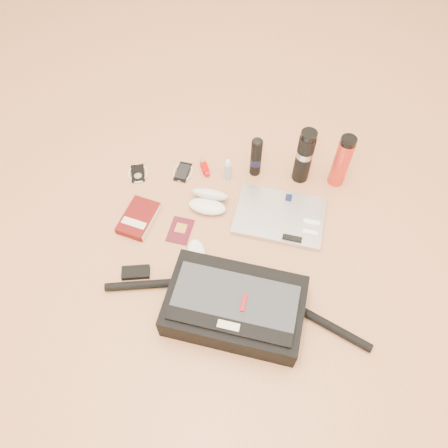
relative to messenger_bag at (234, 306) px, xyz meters
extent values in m
plane|color=#BB7B4E|center=(-0.04, 0.24, -0.06)|extent=(4.00, 4.00, 0.00)
cube|color=black|center=(0.00, 0.00, 0.00)|extent=(0.53, 0.38, 0.12)
cube|color=#2A2C31|center=(0.00, -0.01, 0.06)|extent=(0.46, 0.28, 0.01)
cube|color=black|center=(-0.01, -0.10, 0.06)|extent=(0.44, 0.12, 0.02)
cube|color=beige|center=(-0.01, -0.10, 0.07)|extent=(0.08, 0.04, 0.02)
cube|color=#A00009|center=(0.03, -0.01, 0.07)|extent=(0.02, 0.07, 0.02)
cylinder|color=black|center=(-0.35, 0.08, -0.05)|extent=(0.31, 0.08, 0.03)
cylinder|color=black|center=(0.36, -0.03, -0.05)|extent=(0.29, 0.17, 0.03)
cube|color=black|center=(-0.39, 0.13, -0.05)|extent=(0.12, 0.07, 0.02)
cube|color=#B2B2B4|center=(0.17, 0.44, -0.05)|extent=(0.41, 0.31, 0.02)
cube|color=black|center=(0.20, 0.53, -0.04)|extent=(0.03, 0.04, 0.00)
cube|color=white|center=(0.30, 0.41, -0.03)|extent=(0.07, 0.03, 0.01)
cube|color=white|center=(0.29, 0.36, -0.03)|extent=(0.06, 0.03, 0.01)
cube|color=black|center=(0.22, 0.32, -0.03)|extent=(0.08, 0.03, 0.01)
cube|color=#4E0B0A|center=(-0.43, 0.38, -0.05)|extent=(0.17, 0.22, 0.03)
cube|color=beige|center=(-0.37, 0.36, -0.05)|extent=(0.05, 0.17, 0.03)
cube|color=beige|center=(-0.44, 0.34, -0.03)|extent=(0.11, 0.06, 0.00)
cube|color=#480D19|center=(-0.25, 0.34, -0.06)|extent=(0.11, 0.14, 0.01)
cube|color=gold|center=(-0.25, 0.35, -0.06)|extent=(0.05, 0.05, 0.00)
ellipsoid|color=white|center=(-0.17, 0.24, -0.04)|extent=(0.10, 0.14, 0.04)
ellipsoid|color=white|center=(-0.14, 0.46, -0.04)|extent=(0.17, 0.11, 0.05)
ellipsoid|color=silver|center=(-0.14, 0.51, -0.02)|extent=(0.17, 0.11, 0.09)
ellipsoid|color=black|center=(-0.18, 0.46, -0.04)|extent=(0.05, 0.04, 0.01)
ellipsoid|color=black|center=(-0.11, 0.45, -0.04)|extent=(0.05, 0.04, 0.01)
cylinder|color=black|center=(-0.14, 0.46, -0.03)|extent=(0.03, 0.01, 0.01)
cube|color=black|center=(-0.48, 0.63, -0.06)|extent=(0.08, 0.11, 0.01)
cylinder|color=#ACACAE|center=(-0.47, 0.61, -0.05)|extent=(0.04, 0.04, 0.00)
torus|color=silver|center=(-0.48, 0.63, -0.06)|extent=(0.10, 0.10, 0.01)
cube|color=black|center=(-0.28, 0.65, -0.06)|extent=(0.08, 0.12, 0.01)
cube|color=black|center=(-0.28, 0.65, -0.05)|extent=(0.06, 0.09, 0.00)
torus|color=silver|center=(-0.28, 0.65, -0.06)|extent=(0.10, 0.10, 0.01)
cube|color=#AA0700|center=(-0.18, 0.68, -0.05)|extent=(0.05, 0.06, 0.03)
cube|color=#AD1218|center=(-0.16, 0.65, -0.05)|extent=(0.03, 0.02, 0.02)
cylinder|color=#A3A2A5|center=(-0.19, 0.71, -0.05)|extent=(0.03, 0.04, 0.02)
cylinder|color=#8EAEC7|center=(-0.07, 0.64, -0.02)|extent=(0.03, 0.03, 0.09)
cylinder|color=white|center=(-0.07, 0.64, 0.04)|extent=(0.02, 0.02, 0.02)
cylinder|color=white|center=(-0.07, 0.64, 0.05)|extent=(0.01, 0.01, 0.01)
cylinder|color=black|center=(0.05, 0.68, 0.04)|extent=(0.05, 0.05, 0.20)
cylinder|color=black|center=(0.05, 0.68, 0.01)|extent=(0.05, 0.05, 0.04)
ellipsoid|color=black|center=(0.05, 0.68, 0.14)|extent=(0.05, 0.05, 0.02)
cylinder|color=black|center=(0.26, 0.67, 0.06)|extent=(0.08, 0.08, 0.26)
cylinder|color=#B0B1B3|center=(0.26, 0.67, 0.10)|extent=(0.08, 0.08, 0.03)
cylinder|color=black|center=(0.26, 0.67, 0.20)|extent=(0.07, 0.07, 0.03)
cylinder|color=red|center=(0.42, 0.66, 0.06)|extent=(0.08, 0.08, 0.24)
cylinder|color=black|center=(0.42, 0.66, 0.19)|extent=(0.07, 0.07, 0.02)
camera|label=1|loc=(0.01, -0.61, 1.49)|focal=35.00mm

